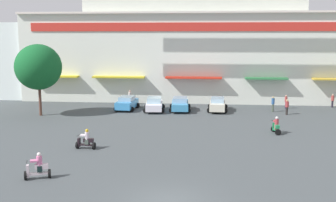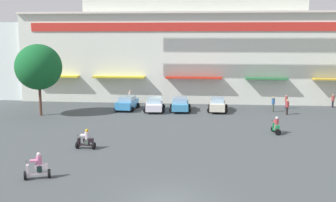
# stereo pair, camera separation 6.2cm
# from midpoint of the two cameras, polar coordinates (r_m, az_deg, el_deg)

# --- Properties ---
(ground_plane) EXTENTS (128.00, 128.00, 0.00)m
(ground_plane) POSITION_cam_midpoint_polar(r_m,az_deg,el_deg) (33.53, 2.08, -5.20)
(ground_plane) COLOR #42494B
(colonial_building) EXTENTS (43.34, 16.35, 21.66)m
(colonial_building) POSITION_cam_midpoint_polar(r_m,az_deg,el_deg) (55.43, 3.57, 10.26)
(colonial_building) COLOR silver
(colonial_building) RESTS_ON ground
(flank_building_left) EXTENTS (13.27, 11.02, 9.97)m
(flank_building_left) POSITION_cam_midpoint_polar(r_m,az_deg,el_deg) (62.75, -22.22, 5.44)
(flank_building_left) COLOR white
(flank_building_left) RESTS_ON ground
(plaza_tree_0) EXTENTS (4.73, 5.06, 7.45)m
(plaza_tree_0) POSITION_cam_midpoint_polar(r_m,az_deg,el_deg) (44.26, -17.72, 4.55)
(plaza_tree_0) COLOR brown
(plaza_tree_0) RESTS_ON ground
(parked_car_0) EXTENTS (2.53, 4.13, 1.53)m
(parked_car_0) POSITION_cam_midpoint_polar(r_m,az_deg,el_deg) (46.22, -5.81, -0.27)
(parked_car_0) COLOR #3788CA
(parked_car_0) RESTS_ON ground
(parked_car_1) EXTENTS (2.58, 4.37, 1.56)m
(parked_car_1) POSITION_cam_midpoint_polar(r_m,az_deg,el_deg) (45.18, -1.97, -0.45)
(parked_car_1) COLOR white
(parked_car_1) RESTS_ON ground
(parked_car_2) EXTENTS (2.53, 4.40, 1.51)m
(parked_car_2) POSITION_cam_midpoint_polar(r_m,az_deg,el_deg) (45.35, 1.66, -0.43)
(parked_car_2) COLOR #3A8BBE
(parked_car_2) RESTS_ON ground
(parked_car_3) EXTENTS (2.36, 4.39, 1.50)m
(parked_car_3) POSITION_cam_midpoint_polar(r_m,az_deg,el_deg) (45.51, 6.91, -0.46)
(parked_car_3) COLOR beige
(parked_car_3) RESTS_ON ground
(scooter_rider_2) EXTENTS (0.69, 1.44, 1.51)m
(scooter_rider_2) POSITION_cam_midpoint_polar(r_m,az_deg,el_deg) (36.05, 14.85, -3.47)
(scooter_rider_2) COLOR black
(scooter_rider_2) RESTS_ON ground
(scooter_rider_3) EXTENTS (1.57, 1.00, 1.59)m
(scooter_rider_3) POSITION_cam_midpoint_polar(r_m,az_deg,el_deg) (25.30, -17.83, -8.90)
(scooter_rider_3) COLOR black
(scooter_rider_3) RESTS_ON ground
(scooter_rider_4) EXTENTS (1.47, 0.64, 1.52)m
(scooter_rider_4) POSITION_cam_midpoint_polar(r_m,az_deg,el_deg) (30.84, -11.47, -5.48)
(scooter_rider_4) COLOR black
(scooter_rider_4) RESTS_ON ground
(pedestrian_0) EXTENTS (0.47, 0.47, 1.72)m
(pedestrian_0) POSITION_cam_midpoint_polar(r_m,az_deg,el_deg) (46.08, 14.44, -0.28)
(pedestrian_0) COLOR #465243
(pedestrian_0) RESTS_ON ground
(pedestrian_1) EXTENTS (0.46, 0.46, 1.57)m
(pedestrian_1) POSITION_cam_midpoint_polar(r_m,az_deg,el_deg) (51.21, 22.01, 0.15)
(pedestrian_1) COLOR black
(pedestrian_1) RESTS_ON ground
(pedestrian_2) EXTENTS (0.50, 0.50, 1.70)m
(pedestrian_2) POSITION_cam_midpoint_polar(r_m,az_deg,el_deg) (49.91, -5.39, 0.65)
(pedestrian_2) COLOR #2D2840
(pedestrian_2) RESTS_ON ground
(pedestrian_3) EXTENTS (0.37, 0.37, 1.58)m
(pedestrian_3) POSITION_cam_midpoint_polar(r_m,az_deg,el_deg) (48.59, 16.15, 0.03)
(pedestrian_3) COLOR #271C3E
(pedestrian_3) RESTS_ON ground
(pedestrian_4) EXTENTS (0.46, 0.46, 1.64)m
(pedestrian_4) POSITION_cam_midpoint_polar(r_m,az_deg,el_deg) (44.91, 16.28, -0.68)
(pedestrian_4) COLOR black
(pedestrian_4) RESTS_ON ground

